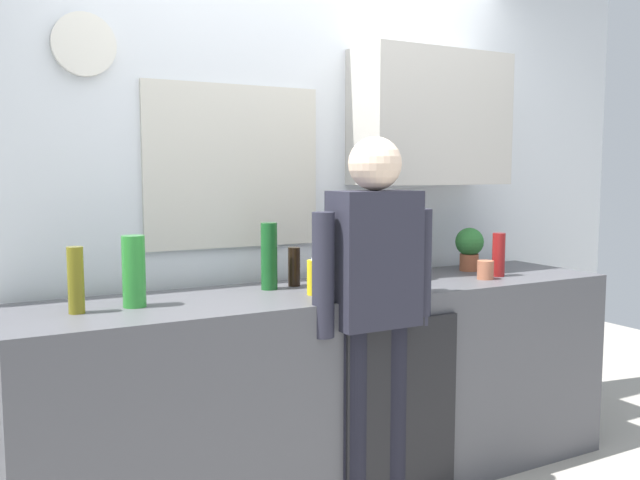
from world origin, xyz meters
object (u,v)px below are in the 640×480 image
object	(u,v)px
bottle_red_vinegar	(499,255)
dish_soap	(313,277)
potted_plant	(469,246)
coffee_maker	(387,249)
bottle_green_wine	(269,256)
cup_terracotta_mug	(485,270)
person_at_sink	(374,295)
bottle_dark_sauce	(294,267)
bottle_clear_soda	(134,271)
bottle_olive_oil	(76,280)

from	to	relation	value
bottle_red_vinegar	dish_soap	bearing A→B (deg)	-179.47
potted_plant	coffee_maker	bearing A→B (deg)	-177.61
bottle_green_wine	potted_plant	distance (m)	1.17
cup_terracotta_mug	potted_plant	world-z (taller)	potted_plant
coffee_maker	dish_soap	world-z (taller)	coffee_maker
dish_soap	person_at_sink	size ratio (longest dim) A/B	0.11
bottle_dark_sauce	dish_soap	world-z (taller)	same
bottle_green_wine	person_at_sink	distance (m)	0.52
bottle_clear_soda	bottle_dark_sauce	xyz separation A→B (m)	(0.76, 0.13, -0.05)
coffee_maker	bottle_green_wine	size ratio (longest dim) A/B	1.10
coffee_maker	bottle_olive_oil	bearing A→B (deg)	-175.48
bottle_green_wine	person_at_sink	world-z (taller)	person_at_sink
bottle_red_vinegar	potted_plant	bearing A→B (deg)	90.73
coffee_maker	bottle_clear_soda	bearing A→B (deg)	-175.60
person_at_sink	bottle_olive_oil	bearing A→B (deg)	173.42
bottle_red_vinegar	bottle_green_wine	bearing A→B (deg)	170.11
bottle_green_wine	cup_terracotta_mug	world-z (taller)	bottle_green_wine
potted_plant	dish_soap	world-z (taller)	potted_plant
bottle_clear_soda	potted_plant	world-z (taller)	bottle_clear_soda
bottle_olive_oil	dish_soap	xyz separation A→B (m)	(0.95, -0.09, -0.05)
bottle_olive_oil	bottle_clear_soda	bearing A→B (deg)	5.20
coffee_maker	person_at_sink	distance (m)	0.54
bottle_olive_oil	potted_plant	bearing A→B (deg)	3.94
dish_soap	potted_plant	bearing A→B (deg)	12.06
bottle_green_wine	potted_plant	bearing A→B (deg)	0.58
dish_soap	bottle_clear_soda	bearing A→B (deg)	171.66
bottle_olive_oil	bottle_dark_sauce	distance (m)	0.99
bottle_green_wine	cup_terracotta_mug	xyz separation A→B (m)	(1.05, -0.25, -0.10)
bottle_dark_sauce	cup_terracotta_mug	bearing A→B (deg)	-16.51
person_at_sink	coffee_maker	bearing A→B (deg)	58.24
coffee_maker	bottle_dark_sauce	xyz separation A→B (m)	(-0.49, 0.04, -0.06)
bottle_clear_soda	potted_plant	size ratio (longest dim) A/B	1.22
coffee_maker	cup_terracotta_mug	xyz separation A→B (m)	(0.43, -0.23, -0.10)
coffee_maker	cup_terracotta_mug	distance (m)	0.50
coffee_maker	potted_plant	distance (m)	0.55
bottle_dark_sauce	bottle_olive_oil	bearing A→B (deg)	-171.17
bottle_dark_sauce	person_at_sink	xyz separation A→B (m)	(0.15, -0.44, -0.07)
bottle_clear_soda	person_at_sink	bearing A→B (deg)	-18.86
person_at_sink	bottle_dark_sauce	bearing A→B (deg)	116.65
bottle_green_wine	bottle_red_vinegar	world-z (taller)	bottle_green_wine
bottle_green_wine	cup_terracotta_mug	bearing A→B (deg)	-13.16
bottle_clear_soda	bottle_dark_sauce	size ratio (longest dim) A/B	1.56
bottle_red_vinegar	cup_terracotta_mug	xyz separation A→B (m)	(-0.12, -0.04, -0.06)
bottle_red_vinegar	person_at_sink	size ratio (longest dim) A/B	0.14
bottle_clear_soda	bottle_dark_sauce	world-z (taller)	bottle_clear_soda
bottle_clear_soda	bottle_olive_oil	bearing A→B (deg)	-174.80
bottle_green_wine	bottle_red_vinegar	distance (m)	1.19
dish_soap	person_at_sink	bearing A→B (deg)	-49.10
bottle_clear_soda	dish_soap	xyz separation A→B (m)	(0.73, -0.11, -0.06)
cup_terracotta_mug	potted_plant	bearing A→B (deg)	65.00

